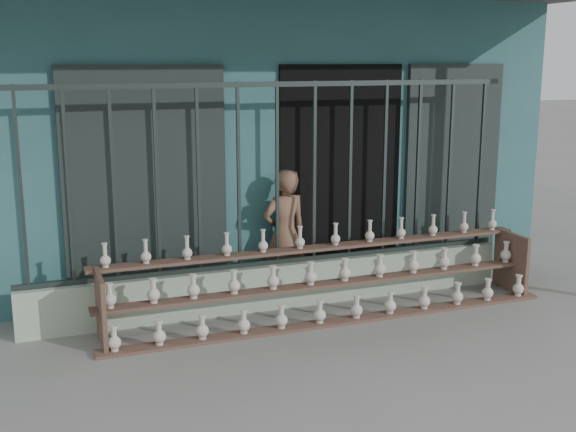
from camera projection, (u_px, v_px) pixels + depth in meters
name	position (u px, v px, depth m)	size (l,w,h in m)	color
ground	(329.00, 354.00, 6.12)	(60.00, 60.00, 0.00)	slate
workshop_building	(204.00, 122.00, 9.65)	(7.40, 6.60, 3.21)	#2D5C60
parapet_wall	(278.00, 285.00, 7.27)	(5.00, 0.20, 0.45)	#A5BCA1
security_fence	(277.00, 175.00, 7.02)	(5.00, 0.04, 1.80)	#283330
shelf_rack	(328.00, 280.00, 6.98)	(4.50, 0.68, 0.85)	brown
elderly_woman	(285.00, 234.00, 7.48)	(0.50, 0.33, 1.36)	brown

